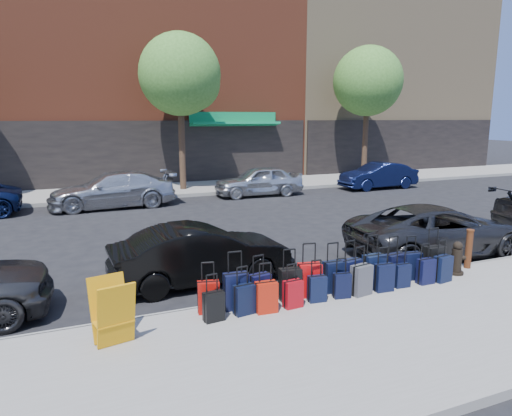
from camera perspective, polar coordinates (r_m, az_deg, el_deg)
name	(u,v)px	position (r m, az deg, el deg)	size (l,w,h in m)	color
ground	(244,240)	(13.43, -1.49, -4.08)	(120.00, 120.00, 0.00)	black
sidewalk_near	(387,332)	(8.06, 16.01, -14.72)	(60.00, 4.00, 0.15)	gray
sidewalk_far	(171,189)	(22.84, -10.58, 2.29)	(60.00, 4.00, 0.15)	gray
curb_near	(323,290)	(9.57, 8.38, -10.14)	(60.00, 0.08, 0.15)	gray
curb_far	(181,196)	(20.89, -9.41, 1.51)	(60.00, 0.08, 0.15)	gray
building_center	(137,10)	(31.11, -14.66, 22.82)	(17.00, 12.85, 20.00)	brown
building_right	(357,43)	(36.89, 12.48, 19.45)	(15.00, 12.12, 18.00)	#97805C
tree_center	(183,77)	(22.31, -9.13, 15.89)	(3.80, 3.80, 7.27)	black
tree_right	(370,83)	(26.82, 14.05, 14.89)	(3.80, 3.80, 7.27)	black
suitcase_front_0	(209,297)	(8.23, -5.94, -11.01)	(0.42, 0.28, 0.92)	#970F09
suitcase_front_1	(236,291)	(8.34, -2.50, -10.32)	(0.46, 0.28, 1.06)	black
suitcase_front_2	(260,289)	(8.52, 0.50, -10.10)	(0.41, 0.27, 0.93)	black
suitcase_front_3	(290,284)	(8.74, 4.29, -9.46)	(0.43, 0.27, 0.99)	black
suitcase_front_4	(310,280)	(8.93, 6.72, -8.91)	(0.47, 0.32, 1.05)	#B30B0D
suitcase_front_5	(334,276)	(9.23, 9.69, -8.43)	(0.41, 0.23, 0.99)	black
suitcase_front_6	(351,275)	(9.39, 11.82, -8.14)	(0.44, 0.29, 1.01)	black
suitcase_front_7	(374,271)	(9.66, 14.49, -7.59)	(0.45, 0.26, 1.07)	black
suitcase_front_8	(394,268)	(9.99, 16.91, -7.23)	(0.43, 0.27, 1.00)	black
suitcase_front_9	(411,266)	(10.32, 18.86, -6.85)	(0.41, 0.26, 0.94)	black
suitcase_front_10	(434,261)	(10.70, 21.35, -6.19)	(0.45, 0.26, 1.06)	black
suitcase_back_0	(214,306)	(7.92, -5.31, -12.14)	(0.36, 0.23, 0.82)	black
suitcase_back_1	(244,299)	(8.14, -1.51, -11.34)	(0.38, 0.25, 0.86)	black
suitcase_back_2	(266,297)	(8.20, 1.30, -11.07)	(0.39, 0.24, 0.90)	#A61B0A
suitcase_back_3	(293,294)	(8.44, 4.64, -10.65)	(0.36, 0.22, 0.81)	maroon
suitcase_back_4	(317,289)	(8.74, 7.63, -9.95)	(0.35, 0.23, 0.80)	black
suitcase_back_5	(342,285)	(8.99, 10.67, -9.48)	(0.35, 0.24, 0.78)	black
suitcase_back_6	(361,280)	(9.19, 13.03, -8.74)	(0.44, 0.30, 0.96)	#404045
suitcase_back_7	(384,277)	(9.50, 15.68, -8.35)	(0.39, 0.25, 0.89)	black
suitcase_back_8	(402,275)	(9.83, 17.75, -8.02)	(0.34, 0.21, 0.78)	black
suitcase_back_9	(426,271)	(10.17, 20.46, -7.41)	(0.36, 0.21, 0.85)	black
suitcase_back_10	(443,269)	(10.42, 22.32, -7.02)	(0.40, 0.27, 0.89)	black
fire_hydrant	(457,259)	(11.01, 23.80, -5.85)	(0.37, 0.33, 0.74)	black
bollard	(469,248)	(11.52, 25.06, -4.58)	(0.17, 0.17, 0.90)	#38190C
display_rack	(113,312)	(7.41, -17.50, -12.32)	(0.68, 0.72, 1.01)	#CA860B
car_near_1	(202,254)	(9.97, -6.77, -5.77)	(1.36, 3.89, 1.28)	black
car_near_2	(437,230)	(12.80, 21.71, -2.60)	(2.19, 4.75, 1.32)	#2E2E30
car_far_1	(112,190)	(19.12, -17.50, 2.18)	(1.99, 4.90, 1.42)	silver
car_far_2	(258,181)	(21.01, 0.31, 3.42)	(1.63, 4.05, 1.38)	silver
car_far_3	(378,176)	(23.97, 15.04, 3.93)	(1.40, 4.01, 1.32)	#0C1336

